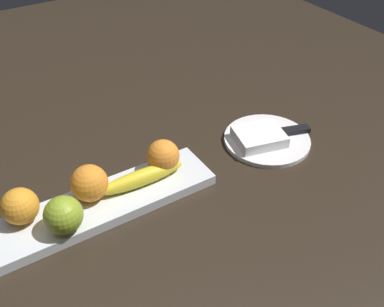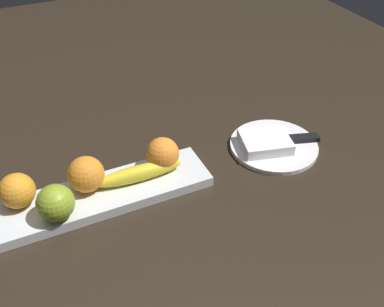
{
  "view_description": "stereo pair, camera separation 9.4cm",
  "coord_description": "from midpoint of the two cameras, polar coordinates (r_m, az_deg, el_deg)",
  "views": [
    {
      "loc": [
        0.16,
        0.64,
        0.63
      ],
      "look_at": [
        -0.23,
        0.02,
        0.05
      ],
      "focal_mm": 41.46,
      "sensor_mm": 36.0,
      "label": 1
    },
    {
      "loc": [
        0.08,
        0.69,
        0.63
      ],
      "look_at": [
        -0.23,
        0.02,
        0.05
      ],
      "focal_mm": 41.46,
      "sensor_mm": 36.0,
      "label": 2
    }
  ],
  "objects": [
    {
      "name": "ground_plane",
      "position": [
        0.93,
        -10.86,
        -5.71
      ],
      "size": [
        2.4,
        2.4,
        0.0
      ],
      "primitive_type": "plane",
      "color": "black"
    },
    {
      "name": "fruit_tray",
      "position": [
        0.91,
        -9.22,
        -5.62
      ],
      "size": [
        0.47,
        0.12,
        0.02
      ],
      "primitive_type": "cube",
      "color": "silver",
      "rests_on": "ground_plane"
    },
    {
      "name": "apple",
      "position": [
        0.84,
        -14.14,
        -6.32
      ],
      "size": [
        0.07,
        0.07,
        0.07
      ],
      "primitive_type": "sphere",
      "color": "#87A327",
      "rests_on": "fruit_tray"
    },
    {
      "name": "banana",
      "position": [
        0.91,
        -3.98,
        -2.68
      ],
      "size": [
        0.19,
        0.04,
        0.03
      ],
      "primitive_type": "ellipsoid",
      "rotation": [
        0.0,
        0.0,
        3.11
      ],
      "color": "yellow",
      "rests_on": "fruit_tray"
    },
    {
      "name": "orange_near_apple",
      "position": [
        0.89,
        -18.82,
        -4.69
      ],
      "size": [
        0.07,
        0.07,
        0.07
      ],
      "primitive_type": "sphere",
      "color": "orange",
      "rests_on": "fruit_tray"
    },
    {
      "name": "orange_near_banana",
      "position": [
        0.88,
        -10.49,
        -2.95
      ],
      "size": [
        0.07,
        0.07,
        0.07
      ],
      "primitive_type": "sphere",
      "color": "orange",
      "rests_on": "fruit_tray"
    },
    {
      "name": "orange_center",
      "position": [
        0.93,
        -1.03,
        0.01
      ],
      "size": [
        0.07,
        0.07,
        0.07
      ],
      "primitive_type": "sphere",
      "color": "orange",
      "rests_on": "fruit_tray"
    },
    {
      "name": "dinner_plate",
      "position": [
        1.06,
        12.97,
        0.88
      ],
      "size": [
        0.2,
        0.2,
        0.01
      ],
      "primitive_type": "cylinder",
      "color": "white",
      "rests_on": "ground_plane"
    },
    {
      "name": "folded_napkin",
      "position": [
        1.04,
        11.97,
        1.35
      ],
      "size": [
        0.13,
        0.12,
        0.03
      ],
      "primitive_type": "cube",
      "rotation": [
        0.0,
        0.0,
        -0.24
      ],
      "color": "white",
      "rests_on": "dinner_plate"
    },
    {
      "name": "knife",
      "position": [
        1.07,
        15.39,
        1.67
      ],
      "size": [
        0.18,
        0.08,
        0.01
      ],
      "rotation": [
        0.0,
        0.0,
        -0.31
      ],
      "color": "silver",
      "rests_on": "dinner_plate"
    }
  ]
}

